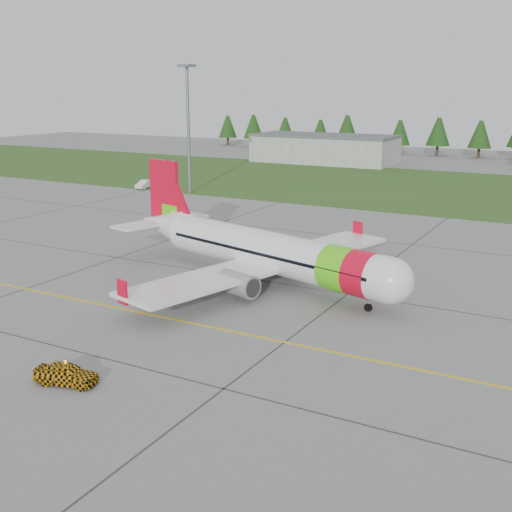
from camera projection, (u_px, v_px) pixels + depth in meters
The scene contains 9 objects.
ground at pixel (92, 355), 41.64m from camera, with size 320.00×320.00×0.00m, color gray.
aircraft at pixel (266, 252), 56.58m from camera, with size 31.68×29.86×9.80m.
follow_me_car at pixel (65, 354), 37.17m from camera, with size 1.54×1.30×3.82m, color #FEB40E.
service_van at pixel (144, 176), 110.11m from camera, with size 1.51×1.43×4.33m, color white.
grass_strip at pixel (421, 188), 111.21m from camera, with size 320.00×50.00×0.03m, color #30561E.
taxi_guideline at pixel (166, 318), 48.42m from camera, with size 120.00×0.25×0.02m, color gold.
hangar_west at pixel (324, 149), 148.13m from camera, with size 32.00×14.00×6.00m, color #A8A8A3.
floodlight_mast at pixel (188, 132), 103.15m from camera, with size 0.50×0.50×20.00m, color slate.
treeline at pixel (482, 137), 157.45m from camera, with size 160.00×8.00×10.00m, color #1C3F14, non-canonical shape.
Camera 1 is at (27.87, -28.78, 16.86)m, focal length 45.00 mm.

